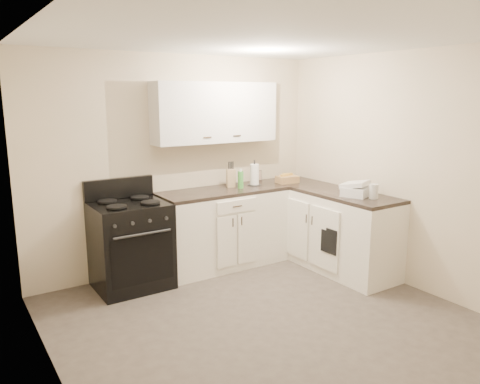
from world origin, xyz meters
TOP-DOWN VIEW (x-y plane):
  - floor at (0.00, 0.00)m, footprint 3.60×3.60m
  - ceiling at (0.00, 0.00)m, footprint 3.60×3.60m
  - wall_back at (0.00, 1.80)m, footprint 3.60×0.00m
  - wall_right at (1.80, 0.00)m, footprint 0.00×3.60m
  - wall_left at (-1.80, 0.00)m, footprint 0.00×3.60m
  - wall_front at (0.00, -1.80)m, footprint 3.60×0.00m
  - base_cabinets_back at (0.43, 1.50)m, footprint 1.55×0.60m
  - base_cabinets_right at (1.50, 0.85)m, footprint 0.60×1.90m
  - countertop_back at (0.43, 1.50)m, footprint 1.55×0.60m
  - countertop_right at (1.50, 0.85)m, footprint 0.60×1.90m
  - upper_cabinets at (0.43, 1.65)m, footprint 1.55×0.30m
  - stove at (-0.74, 1.48)m, footprint 0.77×0.66m
  - knife_block at (0.60, 1.59)m, footprint 0.13×0.12m
  - paper_towel at (0.90, 1.52)m, footprint 0.14×0.14m
  - soap_bottle at (0.65, 1.46)m, footprint 0.08×0.08m
  - picture_frame at (1.12, 1.76)m, footprint 0.11×0.06m
  - wicker_basket at (1.35, 1.43)m, footprint 0.28×0.20m
  - countertop_grill at (1.48, 0.38)m, footprint 0.36×0.35m
  - glass_jar at (1.54, 0.18)m, footprint 0.13×0.13m
  - oven_mitt_near at (1.18, 0.42)m, footprint 0.02×0.16m
  - oven_mitt_far at (1.18, 0.51)m, footprint 0.02×0.15m

SIDE VIEW (x-z plane):
  - floor at x=0.00m, z-range 0.00..0.00m
  - oven_mitt_far at x=1.18m, z-range 0.31..0.56m
  - base_cabinets_back at x=0.43m, z-range 0.00..0.90m
  - base_cabinets_right at x=1.50m, z-range 0.00..0.90m
  - oven_mitt_near at x=1.18m, z-range 0.31..0.59m
  - stove at x=-0.74m, z-range -0.01..0.93m
  - countertop_back at x=0.43m, z-range 0.90..0.94m
  - countertop_right at x=1.50m, z-range 0.90..0.94m
  - wicker_basket at x=1.35m, z-range 0.94..1.03m
  - countertop_grill at x=1.48m, z-range 0.94..1.04m
  - picture_frame at x=1.12m, z-range 0.94..1.07m
  - glass_jar at x=1.54m, z-range 0.94..1.10m
  - soap_bottle at x=0.65m, z-range 0.94..1.14m
  - knife_block at x=0.60m, z-range 0.94..1.16m
  - paper_towel at x=0.90m, z-range 0.94..1.20m
  - wall_back at x=0.00m, z-range -0.55..3.05m
  - wall_right at x=1.80m, z-range -0.55..3.05m
  - wall_left at x=-1.80m, z-range -0.55..3.05m
  - wall_front at x=0.00m, z-range -0.55..3.05m
  - upper_cabinets at x=0.43m, z-range 1.49..2.19m
  - ceiling at x=0.00m, z-range 2.50..2.50m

